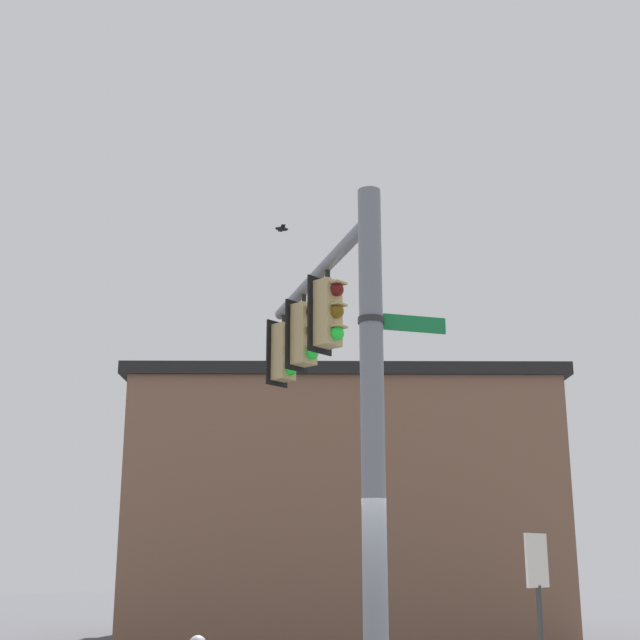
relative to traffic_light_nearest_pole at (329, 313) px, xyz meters
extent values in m
cylinder|color=slate|center=(1.02, 1.65, -2.11)|extent=(0.32, 0.32, 6.70)
cylinder|color=slate|center=(-0.29, -0.49, 0.80)|extent=(2.80, 4.39, 0.20)
cylinder|color=black|center=(0.00, -0.02, 0.61)|extent=(0.08, 0.08, 0.18)
cube|color=tan|center=(0.00, -0.02, -0.01)|extent=(0.36, 0.30, 1.05)
sphere|color=#590F0F|center=(0.00, 0.17, 0.34)|extent=(0.22, 0.22, 0.22)
cube|color=tan|center=(0.00, 0.19, 0.44)|extent=(0.24, 0.20, 0.03)
sphere|color=brown|center=(0.00, 0.17, -0.01)|extent=(0.22, 0.22, 0.22)
cube|color=tan|center=(0.00, 0.19, 0.09)|extent=(0.24, 0.20, 0.03)
sphere|color=#1EE533|center=(0.00, 0.17, -0.36)|extent=(0.22, 0.22, 0.22)
cube|color=tan|center=(0.00, 0.19, -0.26)|extent=(0.24, 0.20, 0.03)
cube|color=black|center=(0.00, -0.19, -0.01)|extent=(0.54, 0.03, 1.22)
cylinder|color=black|center=(-0.72, -1.20, 0.61)|extent=(0.08, 0.08, 0.18)
cube|color=tan|center=(-0.72, -1.20, -0.01)|extent=(0.36, 0.30, 1.05)
sphere|color=#590F0F|center=(-0.72, -1.01, 0.34)|extent=(0.22, 0.22, 0.22)
cube|color=tan|center=(-0.72, -0.99, 0.44)|extent=(0.24, 0.20, 0.03)
sphere|color=brown|center=(-0.72, -1.01, -0.01)|extent=(0.22, 0.22, 0.22)
cube|color=tan|center=(-0.72, -0.99, 0.09)|extent=(0.24, 0.20, 0.03)
sphere|color=#1EE533|center=(-0.72, -1.01, -0.36)|extent=(0.22, 0.22, 0.22)
cube|color=tan|center=(-0.72, -0.99, -0.26)|extent=(0.24, 0.20, 0.03)
cube|color=black|center=(-0.72, -1.37, -0.01)|extent=(0.54, 0.03, 1.22)
cylinder|color=black|center=(-1.45, -2.38, 0.61)|extent=(0.08, 0.08, 0.18)
cube|color=tan|center=(-1.45, -2.38, -0.01)|extent=(0.36, 0.30, 1.05)
sphere|color=#590F0F|center=(-1.45, -2.19, 0.34)|extent=(0.22, 0.22, 0.22)
cube|color=tan|center=(-1.45, -2.17, 0.44)|extent=(0.24, 0.20, 0.03)
sphere|color=brown|center=(-1.45, -2.19, -0.01)|extent=(0.22, 0.22, 0.22)
cube|color=tan|center=(-1.45, -2.17, 0.09)|extent=(0.24, 0.20, 0.03)
sphere|color=#1EE533|center=(-1.45, -2.19, -0.36)|extent=(0.22, 0.22, 0.22)
cube|color=tan|center=(-1.45, -2.17, -0.26)|extent=(0.24, 0.20, 0.03)
cube|color=black|center=(-1.45, -2.55, -0.01)|extent=(0.54, 0.03, 1.22)
cube|color=#147238|center=(0.49, 1.97, -0.63)|extent=(0.78, 0.49, 0.22)
cube|color=white|center=(0.49, 1.96, -0.63)|extent=(0.77, 0.48, 0.04)
cylinder|color=#262626|center=(1.02, 1.65, -0.63)|extent=(0.36, 0.36, 0.08)
ellipsoid|color=black|center=(-2.55, -3.55, 3.04)|extent=(0.29, 0.24, 0.09)
cube|color=black|center=(-2.56, -3.57, 3.05)|extent=(0.26, 0.33, 0.06)
cube|color=black|center=(-2.54, -3.53, 3.05)|extent=(0.26, 0.34, 0.04)
cube|color=brown|center=(-7.51, -6.13, -2.50)|extent=(10.88, 11.18, 5.93)
cube|color=black|center=(-9.76, -8.18, -2.20)|extent=(6.89, 7.42, 0.30)
cube|color=black|center=(-7.51, -6.13, 0.61)|extent=(11.31, 11.63, 0.30)
cylinder|color=#333333|center=(-2.01, 2.22, -4.76)|extent=(0.08, 0.08, 1.40)
cube|color=silver|center=(-2.01, 2.22, -3.71)|extent=(0.60, 0.04, 0.76)
camera|label=1|loc=(9.99, 8.77, -3.73)|focal=49.97mm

